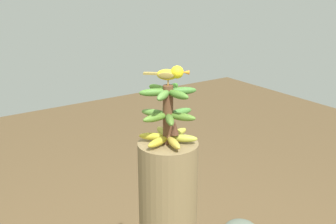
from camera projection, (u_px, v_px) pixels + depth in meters
The scene contains 2 objects.
banana_bunch at pixel (168, 115), 1.78m from camera, with size 0.26×0.26×0.26m.
perched_bird at pixel (172, 73), 1.73m from camera, with size 0.16×0.15×0.08m.
Camera 1 is at (-0.95, -1.40, 1.74)m, focal length 44.67 mm.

